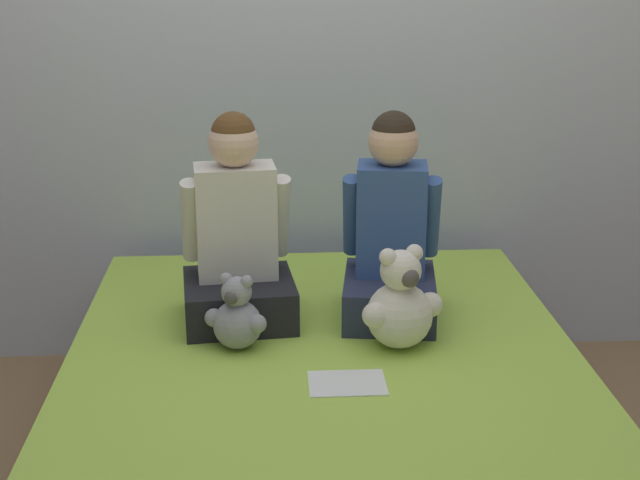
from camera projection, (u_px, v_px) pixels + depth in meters
wall_behind_bed at (307, 43)px, 3.34m from camera, size 8.00×0.06×2.50m
bed at (327, 448)px, 2.55m from camera, size 1.51×2.05×0.47m
child_on_left at (237, 240)px, 2.77m from camera, size 0.37×0.35×0.66m
child_on_right at (391, 235)px, 2.80m from camera, size 0.33×0.39×0.65m
teddy_bear_held_by_left_child at (237, 317)px, 2.60m from camera, size 0.18×0.15×0.23m
teddy_bear_held_by_right_child at (400, 305)px, 2.60m from camera, size 0.25×0.20×0.31m
sign_card at (347, 383)px, 2.42m from camera, size 0.21×0.15×0.00m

